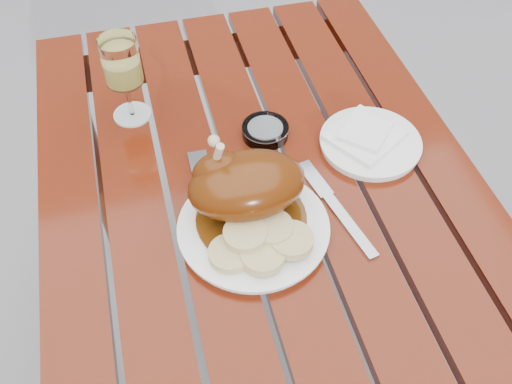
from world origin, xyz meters
TOP-DOWN VIEW (x-y plane):
  - ground at (0.00, 0.00)m, footprint 60.00×60.00m
  - table at (0.00, 0.00)m, footprint 0.80×1.20m
  - dinner_plate at (-0.04, -0.07)m, footprint 0.28×0.28m
  - roast_duck at (-0.05, -0.02)m, footprint 0.20×0.19m
  - bread_dumplings at (-0.04, -0.12)m, footprint 0.17×0.12m
  - wine_glass at (-0.21, 0.28)m, footprint 0.09×0.09m
  - side_plate at (0.23, 0.07)m, footprint 0.25×0.25m
  - napkin at (0.22, 0.08)m, footprint 0.17×0.17m
  - ashtray at (0.04, 0.15)m, footprint 0.09×0.09m
  - fork at (-0.10, 0.03)m, footprint 0.03×0.19m
  - knife at (0.11, -0.08)m, footprint 0.06×0.20m

SIDE VIEW (x-z plane):
  - ground at x=0.00m, z-range 0.00..0.00m
  - table at x=0.00m, z-range 0.00..0.75m
  - knife at x=0.11m, z-range 0.75..0.76m
  - fork at x=-0.10m, z-range 0.75..0.76m
  - side_plate at x=0.23m, z-range 0.75..0.77m
  - dinner_plate at x=-0.04m, z-range 0.75..0.77m
  - ashtray at x=0.04m, z-range 0.75..0.77m
  - napkin at x=0.22m, z-range 0.77..0.78m
  - bread_dumplings at x=-0.04m, z-range 0.77..0.80m
  - roast_duck at x=-0.05m, z-range 0.75..0.89m
  - wine_glass at x=-0.21m, z-range 0.75..0.93m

